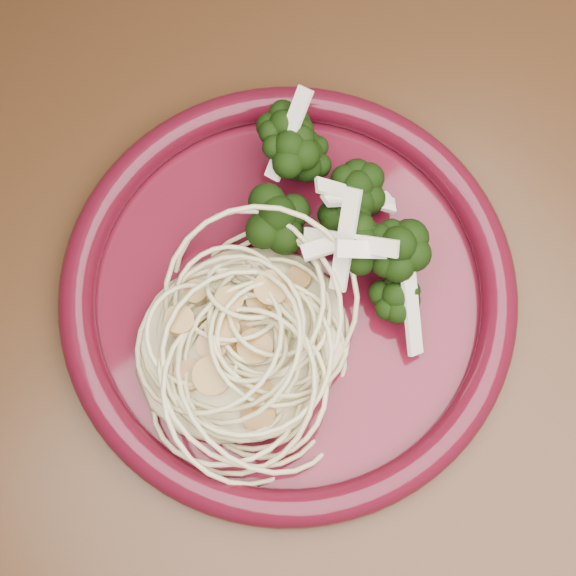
{
  "coord_description": "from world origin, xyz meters",
  "views": [
    {
      "loc": [
        -0.09,
        -0.12,
        1.31
      ],
      "look_at": [
        0.01,
        0.01,
        0.77
      ],
      "focal_mm": 50.0,
      "sensor_mm": 36.0,
      "label": 1
    }
  ],
  "objects": [
    {
      "name": "spaghetti_pile",
      "position": [
        -0.04,
        0.0,
        0.77
      ],
      "size": [
        0.18,
        0.17,
        0.04
      ],
      "primitive_type": "ellipsoid",
      "rotation": [
        0.0,
        0.0,
        0.21
      ],
      "color": "beige",
      "rests_on": "dinner_plate"
    },
    {
      "name": "broccoli_pile",
      "position": [
        0.07,
        0.02,
        0.79
      ],
      "size": [
        0.13,
        0.18,
        0.06
      ],
      "primitive_type": "ellipsoid",
      "rotation": [
        0.0,
        0.0,
        0.21
      ],
      "color": "black",
      "rests_on": "dinner_plate"
    },
    {
      "name": "onion_garnish",
      "position": [
        0.07,
        0.02,
        0.82
      ],
      "size": [
        0.09,
        0.12,
        0.06
      ],
      "primitive_type": null,
      "rotation": [
        0.0,
        0.0,
        0.21
      ],
      "color": "white",
      "rests_on": "broccoli_pile"
    },
    {
      "name": "dining_table",
      "position": [
        0.0,
        0.0,
        0.65
      ],
      "size": [
        1.2,
        0.8,
        0.75
      ],
      "color": "#472814",
      "rests_on": "ground"
    },
    {
      "name": "scallop_cluster",
      "position": [
        -0.04,
        0.0,
        0.81
      ],
      "size": [
        0.15,
        0.15,
        0.04
      ],
      "primitive_type": null,
      "rotation": [
        0.0,
        0.0,
        0.21
      ],
      "color": "tan",
      "rests_on": "spaghetti_pile"
    },
    {
      "name": "dinner_plate",
      "position": [
        0.01,
        0.01,
        0.76
      ],
      "size": [
        0.39,
        0.39,
        0.03
      ],
      "rotation": [
        0.0,
        0.0,
        0.21
      ],
      "color": "#510C1A",
      "rests_on": "dining_table"
    }
  ]
}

